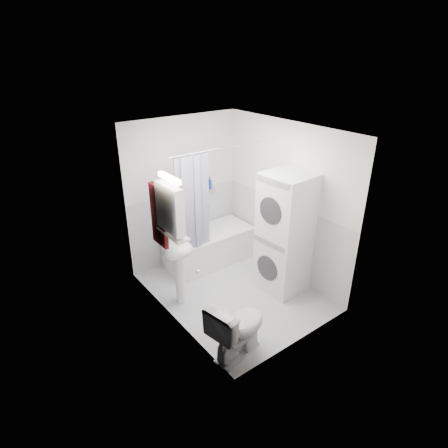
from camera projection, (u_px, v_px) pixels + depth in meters
floor at (233, 291)px, 5.60m from camera, size 2.60×2.60×0.00m
room_walls at (234, 199)px, 4.96m from camera, size 2.60×2.60×2.60m
wainscot at (221, 249)px, 5.55m from camera, size 1.98×2.58×2.58m
door at (198, 272)px, 4.26m from camera, size 0.05×2.00×2.00m
bathtub at (209, 245)px, 6.25m from camera, size 1.46×0.69×0.56m
tub_spout at (207, 205)px, 6.35m from camera, size 0.04×0.12×0.04m
curtain_rod at (218, 149)px, 5.31m from camera, size 1.64×0.02×0.02m
shower_curtain at (194, 205)px, 5.39m from camera, size 0.55×0.02×1.45m
sink at (178, 259)px, 5.07m from camera, size 0.44×0.37×1.04m
medicine_cabinet at (170, 207)px, 4.51m from camera, size 0.13×0.50×0.71m
shelf at (173, 234)px, 4.67m from camera, size 0.18×0.54×0.02m
shower_caddy at (209, 190)px, 6.25m from camera, size 0.22×0.06×0.02m
towel at (159, 214)px, 4.75m from camera, size 0.07×0.35×0.84m
washer_dryer at (285, 234)px, 5.34m from camera, size 0.68×0.67×1.79m
toilet at (238, 328)px, 4.33m from camera, size 0.83×0.56×0.75m
soap_pump at (180, 243)px, 4.99m from camera, size 0.08×0.17×0.08m
shelf_bottle at (179, 235)px, 4.54m from camera, size 0.07×0.18×0.07m
shelf_cup at (168, 226)px, 4.73m from camera, size 0.10×0.09×0.10m
shampoo_a at (204, 187)px, 6.16m from camera, size 0.13×0.17×0.13m
shampoo_b at (210, 187)px, 6.23m from camera, size 0.08×0.21×0.08m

